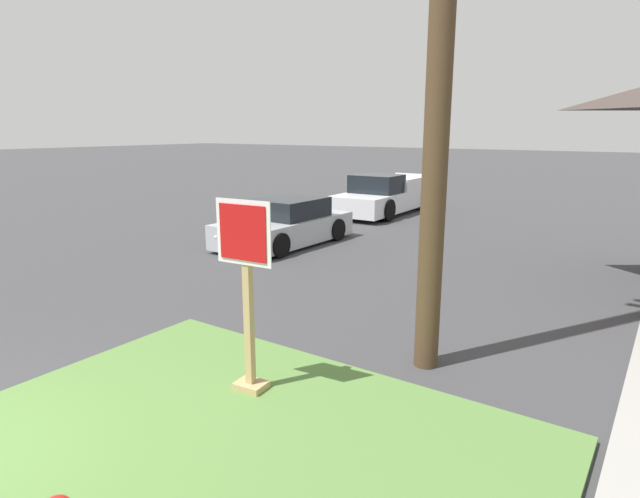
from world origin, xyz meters
name	(u,v)px	position (x,y,z in m)	size (l,w,h in m)	color
grass_corner_patch	(215,458)	(2.13, 1.82, 0.04)	(5.94, 4.74, 0.08)	#567F3D
stop_sign	(247,300)	(1.55, 2.97, 1.19)	(0.73, 0.31, 2.27)	tan
manhole_cover	(136,391)	(0.35, 2.26, 0.01)	(0.70, 0.70, 0.02)	black
parked_sedan_silver	(286,225)	(-3.30, 9.85, 0.54)	(2.00, 4.11, 1.25)	#ADB2B7
pickup_truck_white	(384,197)	(-3.60, 16.19, 0.62)	(2.11, 5.45, 1.48)	silver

